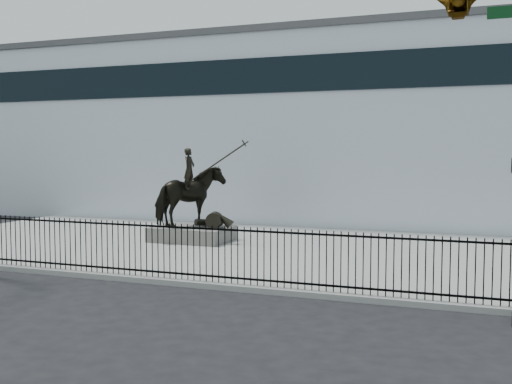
% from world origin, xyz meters
% --- Properties ---
extents(ground, '(120.00, 120.00, 0.00)m').
position_xyz_m(ground, '(0.00, 0.00, 0.00)').
color(ground, black).
rests_on(ground, ground).
extents(plaza, '(30.00, 12.00, 0.15)m').
position_xyz_m(plaza, '(0.00, 7.00, 0.07)').
color(plaza, '#989895').
rests_on(plaza, ground).
extents(building, '(44.00, 14.00, 9.00)m').
position_xyz_m(building, '(0.00, 20.00, 4.50)').
color(building, silver).
rests_on(building, ground).
extents(picket_fence, '(22.10, 0.10, 1.50)m').
position_xyz_m(picket_fence, '(0.00, 1.25, 0.90)').
color(picket_fence, black).
rests_on(picket_fence, plaza).
extents(statue_plinth, '(2.93, 2.04, 0.54)m').
position_xyz_m(statue_plinth, '(-4.08, 7.44, 0.42)').
color(statue_plinth, '#635F5A').
rests_on(statue_plinth, plaza).
extents(equestrian_statue, '(3.72, 2.33, 3.15)m').
position_xyz_m(equestrian_statue, '(-4.03, 7.44, 1.83)').
color(equestrian_statue, black).
rests_on(equestrian_statue, statue_plinth).
extents(traffic_signal_right, '(2.17, 6.86, 7.00)m').
position_xyz_m(traffic_signal_right, '(6.47, -2.00, 4.85)').
color(traffic_signal_right, '#262924').
rests_on(traffic_signal_right, ground).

